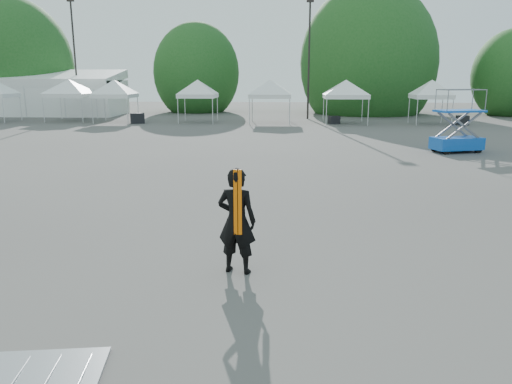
{
  "coord_description": "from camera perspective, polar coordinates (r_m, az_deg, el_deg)",
  "views": [
    {
      "loc": [
        1.25,
        -11.51,
        3.6
      ],
      "look_at": [
        0.64,
        -1.65,
        1.3
      ],
      "focal_mm": 35.0,
      "sensor_mm": 36.0,
      "label": 1
    }
  ],
  "objects": [
    {
      "name": "crate_mid",
      "position": [
        39.22,
        8.92,
        8.14
      ],
      "size": [
        0.94,
        0.84,
        0.61
      ],
      "primitive_type": "cube",
      "rotation": [
        0.0,
        0.0,
        0.37
      ],
      "color": "black",
      "rests_on": "ground"
    },
    {
      "name": "tent_g",
      "position": [
        40.52,
        19.48,
        11.62
      ],
      "size": [
        3.9,
        3.9,
        3.88
      ],
      "color": "silver",
      "rests_on": "ground"
    },
    {
      "name": "crate_west",
      "position": [
        40.27,
        -13.4,
        8.21
      ],
      "size": [
        1.25,
        1.12,
        0.8
      ],
      "primitive_type": "cube",
      "rotation": [
        0.0,
        0.0,
        0.38
      ],
      "color": "black",
      "rests_on": "ground"
    },
    {
      "name": "crate_east",
      "position": [
        40.93,
        22.52,
        7.58
      ],
      "size": [
        1.02,
        0.86,
        0.7
      ],
      "primitive_type": "cube",
      "rotation": [
        0.0,
        0.0,
        -0.18
      ],
      "color": "black",
      "rests_on": "ground"
    },
    {
      "name": "man",
      "position": [
        9.21,
        -2.22,
        -3.3
      ],
      "size": [
        0.82,
        0.63,
        2.0
      ],
      "rotation": [
        0.0,
        0.0,
        2.92
      ],
      "color": "black",
      "rests_on": "ground"
    },
    {
      "name": "barrier_left",
      "position": [
        7.14,
        -27.17,
        -18.44
      ],
      "size": [
        2.54,
        1.54,
        0.08
      ],
      "rotation": [
        0.0,
        0.0,
        0.15
      ],
      "color": "#A4A6AC",
      "rests_on": "ground"
    },
    {
      "name": "tent_e",
      "position": [
        39.54,
        1.65,
        12.33
      ],
      "size": [
        4.58,
        4.58,
        3.88
      ],
      "color": "silver",
      "rests_on": "ground"
    },
    {
      "name": "tree_far_w",
      "position": [
        56.52,
        -25.95,
        12.79
      ],
      "size": [
        4.8,
        4.8,
        7.3
      ],
      "color": "#382314",
      "rests_on": "ground"
    },
    {
      "name": "tree_mid_w",
      "position": [
        52.34,
        -6.8,
        13.39
      ],
      "size": [
        4.16,
        4.16,
        6.33
      ],
      "color": "#382314",
      "rests_on": "ground"
    },
    {
      "name": "ground",
      "position": [
        12.13,
        -2.54,
        -4.18
      ],
      "size": [
        120.0,
        120.0,
        0.0
      ],
      "primitive_type": "plane",
      "color": "#474442",
      "rests_on": "ground"
    },
    {
      "name": "light_pole_west",
      "position": [
        49.46,
        -20.04,
        14.87
      ],
      "size": [
        0.6,
        0.25,
        10.3
      ],
      "color": "black",
      "rests_on": "ground"
    },
    {
      "name": "tree_mid_e",
      "position": [
        51.12,
        12.68,
        14.2
      ],
      "size": [
        5.12,
        5.12,
        7.79
      ],
      "color": "#382314",
      "rests_on": "ground"
    },
    {
      "name": "scissor_lift",
      "position": [
        25.93,
        22.15,
        7.53
      ],
      "size": [
        2.56,
        1.8,
        2.99
      ],
      "rotation": [
        0.0,
        0.0,
        0.3
      ],
      "color": "#0D4FAE",
      "rests_on": "ground"
    },
    {
      "name": "light_pole_east",
      "position": [
        43.59,
        6.08,
        15.56
      ],
      "size": [
        0.6,
        0.25,
        9.8
      ],
      "color": "black",
      "rests_on": "ground"
    },
    {
      "name": "tent_d",
      "position": [
        40.15,
        -6.69,
        12.26
      ],
      "size": [
        4.07,
        4.07,
        3.88
      ],
      "color": "silver",
      "rests_on": "ground"
    },
    {
      "name": "marquee",
      "position": [
        52.03,
        -23.38,
        10.27
      ],
      "size": [
        15.0,
        6.25,
        4.23
      ],
      "color": "white",
      "rests_on": "ground"
    },
    {
      "name": "tent_f",
      "position": [
        39.33,
        10.25,
        12.12
      ],
      "size": [
        4.63,
        4.63,
        3.88
      ],
      "color": "silver",
      "rests_on": "ground"
    },
    {
      "name": "tent_c",
      "position": [
        41.52,
        -15.9,
        11.88
      ],
      "size": [
        4.18,
        4.18,
        3.88
      ],
      "color": "silver",
      "rests_on": "ground"
    },
    {
      "name": "tent_b",
      "position": [
        44.07,
        -20.59,
        11.6
      ],
      "size": [
        4.72,
        4.72,
        3.88
      ],
      "color": "silver",
      "rests_on": "ground"
    }
  ]
}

